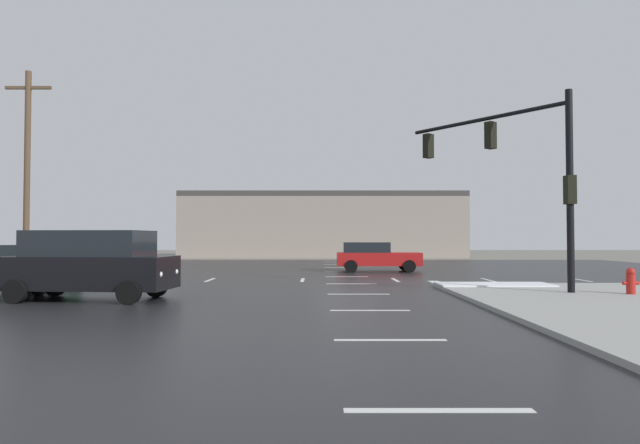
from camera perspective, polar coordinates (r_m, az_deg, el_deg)
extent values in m
plane|color=slate|center=(23.94, 3.15, -6.05)|extent=(120.00, 120.00, 0.00)
cube|color=#232326|center=(23.94, 3.15, -6.03)|extent=(44.00, 44.00, 0.02)
cube|color=white|center=(20.86, 17.68, -6.15)|extent=(4.00, 1.60, 0.06)
cube|color=silver|center=(6.24, 12.32, -18.49)|extent=(2.00, 0.15, 0.01)
cube|color=silver|center=(10.08, 7.42, -11.99)|extent=(2.00, 0.15, 0.01)
cube|color=silver|center=(14.01, 5.32, -9.07)|extent=(2.00, 0.15, 0.01)
cube|color=silver|center=(17.97, 4.16, -7.44)|extent=(2.00, 0.15, 0.01)
cube|color=silver|center=(21.95, 3.43, -6.39)|extent=(2.00, 0.15, 0.01)
cube|color=silver|center=(25.93, 2.92, -5.66)|extent=(2.00, 0.15, 0.01)
cube|color=silver|center=(29.92, 2.55, -5.13)|extent=(2.00, 0.15, 0.01)
cube|color=silver|center=(33.91, 2.26, -4.72)|extent=(2.00, 0.15, 0.01)
cube|color=silver|center=(37.90, 2.04, -4.40)|extent=(2.00, 0.15, 0.01)
cube|color=silver|center=(41.90, 1.86, -4.14)|extent=(2.00, 0.15, 0.01)
cube|color=silver|center=(27.10, -28.06, -5.30)|extent=(0.15, 2.00, 0.01)
cube|color=silver|center=(25.46, -20.06, -5.64)|extent=(0.15, 2.00, 0.01)
cube|color=silver|center=(24.37, -11.16, -5.89)|extent=(0.15, 2.00, 0.01)
cube|color=silver|center=(23.92, -1.66, -6.00)|extent=(0.15, 2.00, 0.01)
cube|color=silver|center=(24.13, 7.93, -5.95)|extent=(0.15, 2.00, 0.01)
cube|color=silver|center=(24.98, 17.10, -5.74)|extent=(0.15, 2.00, 0.01)
cube|color=silver|center=(26.42, 25.47, -5.43)|extent=(0.15, 2.00, 0.01)
cube|color=silver|center=(20.48, 13.65, -6.68)|extent=(0.45, 7.00, 0.01)
cylinder|color=black|center=(18.96, 24.55, 2.99)|extent=(0.22, 0.22, 6.36)
cylinder|color=black|center=(21.02, 16.60, 10.12)|extent=(4.03, 5.14, 0.14)
cube|color=black|center=(20.72, 17.34, 8.54)|extent=(0.46, 0.44, 0.95)
sphere|color=yellow|center=(20.87, 16.97, 9.26)|extent=(0.20, 0.20, 0.20)
cube|color=black|center=(22.47, 11.27, 7.70)|extent=(0.46, 0.44, 0.95)
sphere|color=yellow|center=(22.62, 10.96, 8.37)|extent=(0.20, 0.20, 0.20)
cube|color=black|center=(18.96, 24.55, 3.05)|extent=(0.28, 0.36, 0.90)
cylinder|color=red|center=(19.22, 29.57, -5.60)|extent=(0.26, 0.26, 0.60)
sphere|color=red|center=(19.20, 29.56, -4.50)|extent=(0.25, 0.25, 0.25)
cylinder|color=red|center=(19.13, 29.10, -5.54)|extent=(0.12, 0.11, 0.11)
cylinder|color=red|center=(19.31, 30.04, -5.49)|extent=(0.12, 0.11, 0.11)
cube|color=gray|center=(53.51, 0.43, -0.62)|extent=(26.41, 8.00, 5.61)
cube|color=#3F3D3A|center=(53.66, 0.43, 2.65)|extent=(26.41, 8.00, 0.50)
cube|color=#195933|center=(21.23, -27.48, -4.53)|extent=(2.10, 4.61, 0.70)
cube|color=black|center=(21.83, -26.74, -2.82)|extent=(1.82, 2.58, 0.55)
cylinder|color=black|center=(19.50, -26.88, -5.84)|extent=(0.26, 0.67, 0.66)
cylinder|color=black|center=(22.34, -23.78, -5.33)|extent=(0.26, 0.67, 0.66)
cylinder|color=black|center=(23.01, -28.01, -5.16)|extent=(0.26, 0.67, 0.66)
sphere|color=white|center=(18.99, -28.56, -4.88)|extent=(0.18, 0.18, 0.18)
cube|color=black|center=(17.54, -22.55, -4.83)|extent=(4.96, 2.37, 0.95)
cube|color=black|center=(17.51, -22.51, -2.05)|extent=(3.51, 2.09, 0.75)
cylinder|color=black|center=(17.78, -16.39, -6.38)|extent=(0.68, 0.28, 0.66)
cylinder|color=black|center=(15.99, -18.99, -6.89)|extent=(0.68, 0.28, 0.66)
cylinder|color=black|center=(19.22, -25.52, -5.92)|extent=(0.68, 0.28, 0.66)
cylinder|color=black|center=(17.58, -28.80, -6.30)|extent=(0.68, 0.28, 0.66)
sphere|color=white|center=(17.16, -14.58, -4.97)|extent=(0.18, 0.18, 0.18)
sphere|color=white|center=(16.00, -16.10, -5.21)|extent=(0.18, 0.18, 0.18)
cube|color=#B21919|center=(30.09, 6.21, -3.81)|extent=(4.52, 1.84, 0.70)
cube|color=black|center=(30.01, 4.93, -2.62)|extent=(2.49, 1.68, 0.55)
cylinder|color=black|center=(31.18, 8.86, -4.37)|extent=(0.66, 0.23, 0.66)
cylinder|color=black|center=(29.40, 9.36, -4.53)|extent=(0.66, 0.23, 0.66)
cylinder|color=black|center=(30.89, 3.22, -4.41)|extent=(0.66, 0.23, 0.66)
cylinder|color=black|center=(29.09, 3.38, -4.58)|extent=(0.66, 0.23, 0.66)
sphere|color=white|center=(30.94, 10.18, -3.73)|extent=(0.18, 0.18, 0.18)
sphere|color=white|center=(29.81, 10.54, -3.81)|extent=(0.18, 0.18, 0.18)
cylinder|color=brown|center=(29.96, -27.85, 4.46)|extent=(0.28, 0.28, 9.86)
cube|color=brown|center=(30.66, -27.75, 12.15)|extent=(2.20, 0.14, 0.14)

